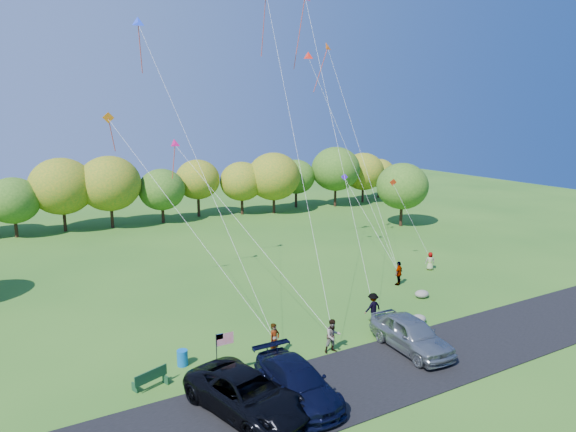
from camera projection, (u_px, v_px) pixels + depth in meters
name	position (u px, v px, depth m)	size (l,w,h in m)	color
ground	(344.00, 341.00, 30.23)	(140.00, 140.00, 0.00)	#2A5D1A
asphalt_lane	(389.00, 370.00, 26.82)	(44.00, 6.00, 0.06)	black
treeline	(173.00, 185.00, 60.69)	(76.94, 27.50, 8.44)	#351E13
minivan_dark	(247.00, 394.00, 22.86)	(2.96, 6.41, 1.78)	black
minivan_navy	(297.00, 382.00, 23.92)	(2.38, 5.85, 1.70)	black
minivan_silver	(411.00, 334.00, 28.86)	(2.25, 5.60, 1.91)	gray
flyer_a	(274.00, 340.00, 28.20)	(0.70, 0.46, 1.92)	#4C4C59
flyer_b	(333.00, 336.00, 28.69)	(0.94, 0.74, 1.94)	#4C4C59
flyer_c	(373.00, 307.00, 32.99)	(1.21, 0.70, 1.88)	#4C4C59
flyer_d	(399.00, 273.00, 39.85)	(1.11, 0.46, 1.90)	#4C4C59
flyer_e	(430.00, 261.00, 43.69)	(0.76, 0.49, 1.55)	#4C4C59
park_bench	(151.00, 378.00, 24.97)	(1.75, 0.88, 1.00)	#163D22
trash_barrel	(182.00, 358.00, 27.28)	(0.57, 0.57, 0.86)	#0B58A7
flag_assembly	(222.00, 345.00, 25.41)	(0.95, 0.62, 2.58)	black
boulder_near	(418.00, 319.00, 32.77)	(1.09, 0.86, 0.55)	gray
boulder_far	(422.00, 294.00, 37.26)	(1.06, 0.89, 0.55)	gray
kites_aloft	(268.00, 38.00, 39.50)	(22.87, 7.15, 16.11)	#F61B4D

